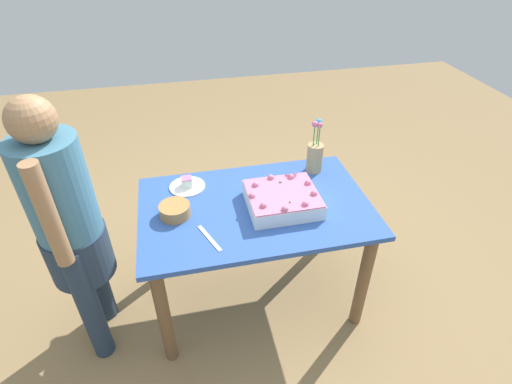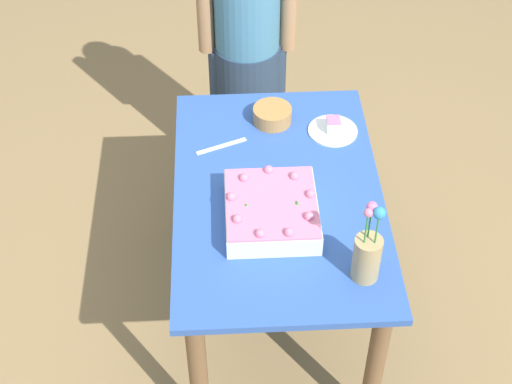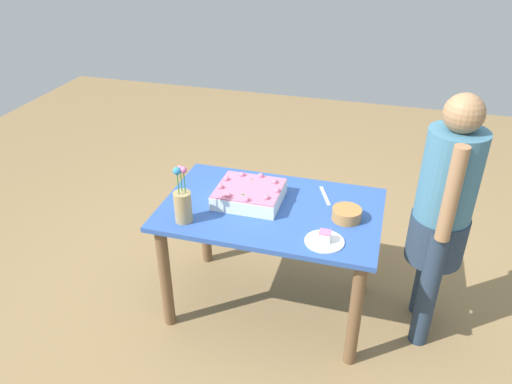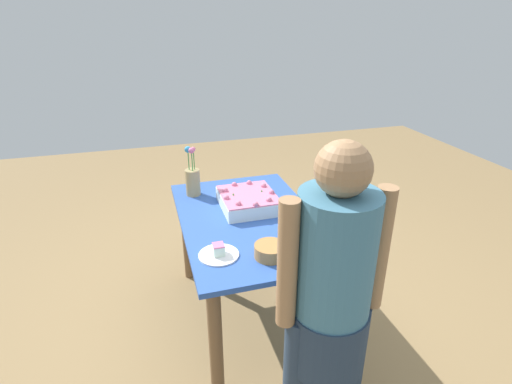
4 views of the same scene
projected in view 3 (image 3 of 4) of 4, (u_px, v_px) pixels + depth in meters
name	position (u px, v px, depth m)	size (l,w,h in m)	color
ground_plane	(269.00, 304.00, 3.26)	(8.00, 8.00, 0.00)	olive
dining_table	(271.00, 226.00, 2.95)	(1.26, 0.80, 0.74)	#2F55A6
sheet_cake	(249.00, 194.00, 2.93)	(0.38, 0.34, 0.11)	white
serving_plate_with_slice	(325.00, 240.00, 2.58)	(0.21, 0.21, 0.07)	white
cake_knife	(325.00, 196.00, 3.00)	(0.22, 0.02, 0.00)	silver
flower_vase	(183.00, 204.00, 2.71)	(0.10, 0.10, 0.34)	tan
fruit_bowl	(347.00, 214.00, 2.76)	(0.16, 0.16, 0.07)	#AF7A40
person_standing	(443.00, 208.00, 2.67)	(0.31, 0.45, 1.49)	#26374D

